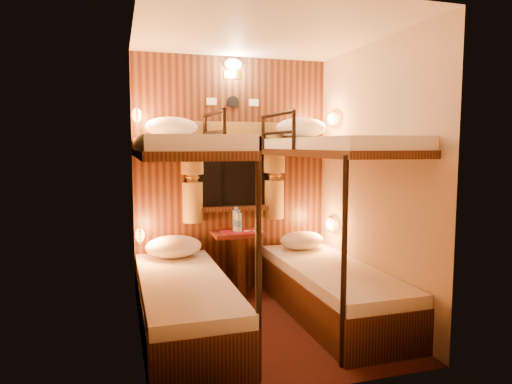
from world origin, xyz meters
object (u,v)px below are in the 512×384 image
object	(u,v)px
bunk_right	(331,254)
table	(238,255)
bottle_left	(236,221)
bottle_right	(238,223)
bunk_left	(184,265)

from	to	relation	value
bunk_right	table	xyz separation A→B (m)	(-0.65, 0.78, -0.14)
bunk_right	bottle_left	size ratio (longest dim) A/B	7.65
bottle_right	bottle_left	bearing A→B (deg)	99.28
bunk_right	bunk_left	bearing A→B (deg)	180.00
bunk_left	bunk_right	world-z (taller)	same
bunk_right	bottle_right	size ratio (longest dim) A/B	8.36
table	bunk_right	bearing A→B (deg)	-50.33
table	bottle_right	xyz separation A→B (m)	(0.00, -0.03, 0.33)
bunk_left	table	xyz separation A→B (m)	(0.65, 0.78, -0.14)
bunk_right	bottle_left	xyz separation A→B (m)	(-0.66, 0.81, 0.20)
bunk_left	bottle_left	bearing A→B (deg)	51.69
table	bottle_left	bearing A→B (deg)	103.62
bunk_left	bunk_right	xyz separation A→B (m)	(1.30, 0.00, 0.00)
table	bottle_left	distance (m)	0.34
bunk_right	bottle_right	world-z (taller)	bunk_right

